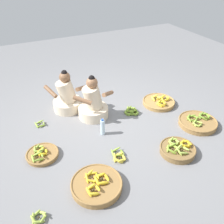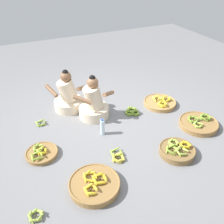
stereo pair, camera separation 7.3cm
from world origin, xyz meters
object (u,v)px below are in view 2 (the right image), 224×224
(vendor_woman_behind, at_px, (68,97))
(banana_basket_back_right, at_px, (177,150))
(banana_basket_front_left, at_px, (94,184))
(loose_bananas_back_center, at_px, (132,112))
(banana_basket_back_left, at_px, (199,123))
(water_bottle, at_px, (102,127))
(vendor_woman_front, at_px, (94,104))
(loose_bananas_mid_left, at_px, (41,123))
(loose_bananas_front_right, at_px, (118,156))
(loose_bananas_front_center, at_px, (36,215))
(banana_basket_near_bicycle, at_px, (160,103))
(banana_basket_mid_right, at_px, (42,153))

(vendor_woman_behind, distance_m, banana_basket_back_right, 2.10)
(banana_basket_front_left, distance_m, loose_bananas_back_center, 1.74)
(banana_basket_back_left, relative_size, water_bottle, 2.21)
(vendor_woman_front, xyz_separation_m, loose_bananas_mid_left, (-0.90, 0.14, -0.22))
(banana_basket_back_right, bearing_deg, loose_bananas_front_right, 161.60)
(vendor_woman_front, bearing_deg, banana_basket_back_left, -34.17)
(vendor_woman_front, xyz_separation_m, loose_bananas_front_right, (-0.08, -1.12, -0.22))
(vendor_woman_behind, xyz_separation_m, loose_bananas_mid_left, (-0.57, -0.28, -0.22))
(banana_basket_back_right, height_order, loose_bananas_front_center, banana_basket_back_right)
(banana_basket_back_right, distance_m, loose_bananas_front_center, 2.03)
(banana_basket_front_left, height_order, loose_bananas_back_center, banana_basket_front_left)
(vendor_woman_front, relative_size, loose_bananas_front_center, 3.95)
(banana_basket_near_bicycle, bearing_deg, loose_bananas_mid_left, 171.89)
(banana_basket_near_bicycle, distance_m, loose_bananas_front_right, 1.64)
(loose_bananas_back_center, bearing_deg, loose_bananas_front_right, -128.38)
(banana_basket_near_bicycle, relative_size, loose_bananas_front_center, 3.03)
(banana_basket_back_right, xyz_separation_m, banana_basket_mid_right, (-1.77, 0.78, -0.02))
(banana_basket_back_left, relative_size, loose_bananas_mid_left, 3.62)
(banana_basket_front_left, relative_size, loose_bananas_mid_left, 3.66)
(loose_bananas_mid_left, distance_m, loose_bananas_back_center, 1.59)
(vendor_woman_behind, relative_size, loose_bananas_mid_left, 4.42)
(vendor_woman_behind, height_order, loose_bananas_back_center, vendor_woman_behind)
(water_bottle, bearing_deg, loose_bananas_front_right, -91.59)
(loose_bananas_front_center, bearing_deg, banana_basket_mid_right, 75.18)
(banana_basket_back_left, height_order, loose_bananas_mid_left, banana_basket_back_left)
(vendor_woman_front, distance_m, banana_basket_front_left, 1.57)
(loose_bananas_front_right, distance_m, loose_bananas_front_center, 1.29)
(banana_basket_back_left, bearing_deg, loose_bananas_back_center, 135.81)
(vendor_woman_front, relative_size, banana_basket_front_left, 1.23)
(banana_basket_near_bicycle, distance_m, water_bottle, 1.37)
(banana_basket_back_right, height_order, banana_basket_mid_right, banana_basket_back_right)
(banana_basket_back_right, bearing_deg, loose_bananas_front_center, -174.93)
(banana_basket_back_right, xyz_separation_m, loose_bananas_front_center, (-2.02, -0.18, -0.03))
(vendor_woman_behind, height_order, banana_basket_front_left, vendor_woman_behind)
(banana_basket_mid_right, distance_m, loose_bananas_back_center, 1.74)
(loose_bananas_mid_left, height_order, loose_bananas_front_center, loose_bananas_front_center)
(loose_bananas_back_center, bearing_deg, banana_basket_front_left, -133.90)
(banana_basket_mid_right, xyz_separation_m, loose_bananas_back_center, (1.69, 0.41, -0.01))
(banana_basket_mid_right, relative_size, loose_bananas_front_right, 1.51)
(vendor_woman_behind, bearing_deg, loose_bananas_mid_left, -153.92)
(loose_bananas_front_center, bearing_deg, banana_basket_back_right, 5.07)
(banana_basket_near_bicycle, relative_size, banana_basket_back_left, 0.95)
(vendor_woman_behind, distance_m, loose_bananas_mid_left, 0.67)
(vendor_woman_front, bearing_deg, banana_basket_near_bicycle, -7.59)
(loose_bananas_front_right, xyz_separation_m, loose_bananas_mid_left, (-0.82, 1.26, -0.00))
(banana_basket_back_right, relative_size, loose_bananas_front_right, 1.69)
(loose_bananas_mid_left, bearing_deg, water_bottle, -38.39)
(vendor_woman_behind, bearing_deg, loose_bananas_front_center, -115.80)
(banana_basket_near_bicycle, bearing_deg, loose_bananas_back_center, -176.83)
(vendor_woman_behind, bearing_deg, banana_basket_back_right, -59.53)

